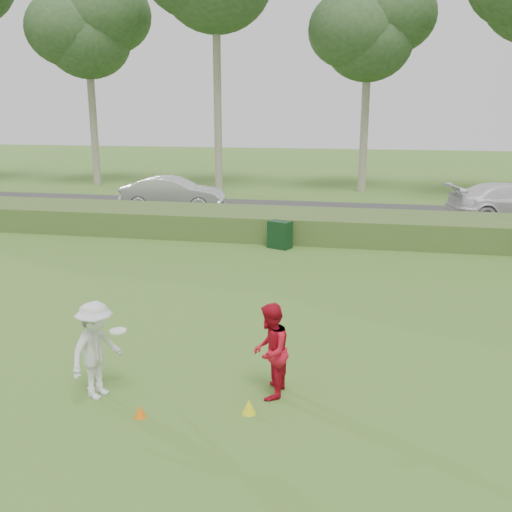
% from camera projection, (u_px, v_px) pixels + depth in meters
% --- Properties ---
extents(ground, '(120.00, 120.00, 0.00)m').
position_uv_depth(ground, '(209.00, 388.00, 9.66)').
color(ground, '#3C6923').
rests_on(ground, ground).
extents(reed_strip, '(80.00, 3.00, 0.90)m').
position_uv_depth(reed_strip, '(299.00, 225.00, 20.94)').
color(reed_strip, '#3E5C24').
rests_on(reed_strip, ground).
extents(park_road, '(80.00, 6.00, 0.06)m').
position_uv_depth(park_road, '(313.00, 213.00, 25.79)').
color(park_road, '#2D2D2D').
rests_on(park_road, ground).
extents(tree_2, '(6.50, 6.50, 12.00)m').
position_uv_depth(tree_2, '(87.00, 30.00, 32.87)').
color(tree_2, gray).
rests_on(tree_2, ground).
extents(tree_4, '(6.24, 6.24, 11.50)m').
position_uv_depth(tree_4, '(369.00, 31.00, 30.37)').
color(tree_4, gray).
rests_on(tree_4, ground).
extents(player_white, '(0.97, 1.18, 1.63)m').
position_uv_depth(player_white, '(96.00, 350.00, 9.20)').
color(player_white, silver).
rests_on(player_white, ground).
extents(player_red, '(0.63, 0.79, 1.59)m').
position_uv_depth(player_red, '(270.00, 351.00, 9.21)').
color(player_red, red).
rests_on(player_red, ground).
extents(cone_orange, '(0.19, 0.19, 0.21)m').
position_uv_depth(cone_orange, '(140.00, 411.00, 8.73)').
color(cone_orange, orange).
rests_on(cone_orange, ground).
extents(cone_yellow, '(0.22, 0.22, 0.24)m').
position_uv_depth(cone_yellow, '(249.00, 406.00, 8.83)').
color(cone_yellow, yellow).
rests_on(cone_yellow, ground).
extents(utility_cabinet, '(0.87, 0.72, 0.93)m').
position_uv_depth(utility_cabinet, '(280.00, 235.00, 19.24)').
color(utility_cabinet, black).
rests_on(utility_cabinet, ground).
extents(car_mid, '(4.79, 2.10, 1.53)m').
position_uv_depth(car_mid, '(173.00, 194.00, 25.99)').
color(car_mid, silver).
rests_on(car_mid, park_road).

